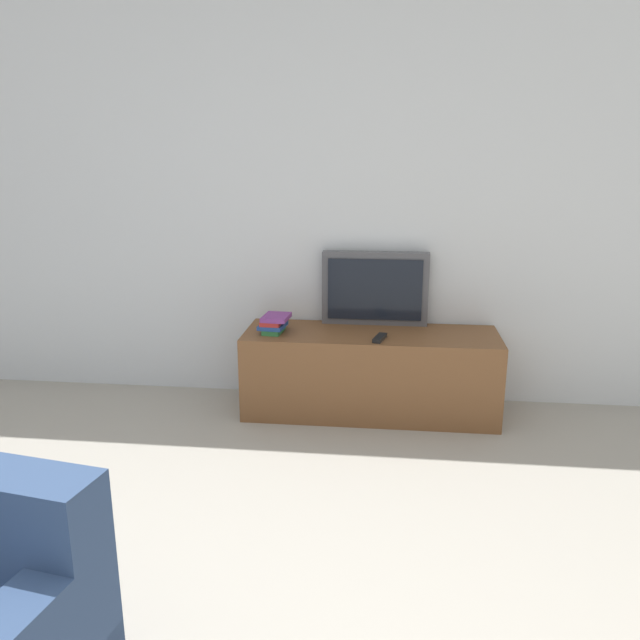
{
  "coord_description": "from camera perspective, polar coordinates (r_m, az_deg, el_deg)",
  "views": [
    {
      "loc": [
        0.76,
        -0.94,
        1.58
      ],
      "look_at": [
        0.38,
        2.39,
        0.68
      ],
      "focal_mm": 35.0,
      "sensor_mm": 36.0,
      "label": 1
    }
  ],
  "objects": [
    {
      "name": "wall_back",
      "position": [
        4.05,
        -4.39,
        11.06
      ],
      "size": [
        9.0,
        0.06,
        2.6
      ],
      "color": "silver",
      "rests_on": "ground_plane"
    },
    {
      "name": "remote_on_stand",
      "position": [
        3.67,
        5.48,
        -1.64
      ],
      "size": [
        0.09,
        0.17,
        0.02
      ],
      "rotation": [
        0.0,
        0.0,
        -0.24
      ],
      "color": "black",
      "rests_on": "tv_stand"
    },
    {
      "name": "book_stack",
      "position": [
        3.81,
        -4.23,
        -0.27
      ],
      "size": [
        0.19,
        0.23,
        0.11
      ],
      "color": "#2D753D",
      "rests_on": "tv_stand"
    },
    {
      "name": "tv_stand",
      "position": [
        3.89,
        4.62,
        -4.82
      ],
      "size": [
        1.55,
        0.51,
        0.52
      ],
      "color": "brown",
      "rests_on": "ground_plane"
    },
    {
      "name": "television",
      "position": [
        3.96,
        5.05,
        2.9
      ],
      "size": [
        0.67,
        0.09,
        0.46
      ],
      "color": "#4C4C51",
      "rests_on": "tv_stand"
    }
  ]
}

